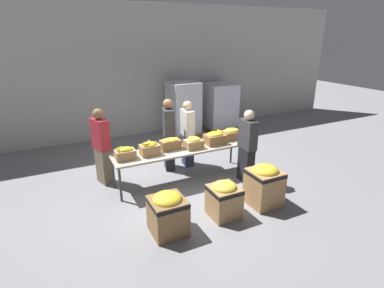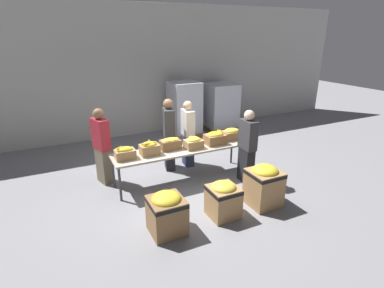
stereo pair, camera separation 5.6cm
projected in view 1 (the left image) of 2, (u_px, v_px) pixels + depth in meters
name	position (u px, v px, depth m)	size (l,w,h in m)	color
ground_plane	(183.00, 179.00, 6.80)	(30.00, 30.00, 0.00)	gray
wall_back	(132.00, 72.00, 9.21)	(16.00, 0.08, 4.00)	#B7B7B2
sorting_table	(183.00, 151.00, 6.55)	(3.08, 0.73, 0.75)	#B2A893
banana_box_0	(125.00, 153.00, 5.94)	(0.40, 0.26, 0.27)	tan
banana_box_1	(150.00, 148.00, 6.16)	(0.40, 0.33, 0.29)	tan
banana_box_2	(170.00, 144.00, 6.45)	(0.43, 0.27, 0.27)	olive
banana_box_3	(194.00, 143.00, 6.52)	(0.38, 0.29, 0.27)	tan
banana_box_4	(215.00, 138.00, 6.77)	(0.45, 0.33, 0.30)	olive
banana_box_5	(231.00, 133.00, 7.09)	(0.44, 0.33, 0.26)	olive
volunteer_0	(169.00, 135.00, 7.08)	(0.34, 0.50, 1.72)	black
volunteer_1	(247.00, 147.00, 6.47)	(0.23, 0.44, 1.63)	black
volunteer_2	(188.00, 134.00, 7.29)	(0.26, 0.46, 1.63)	#2D3856
volunteer_3	(102.00, 147.00, 6.39)	(0.35, 0.49, 1.68)	#6B604C
donation_bin_0	(168.00, 212.00, 4.87)	(0.56, 0.56, 0.72)	olive
donation_bin_1	(224.00, 198.00, 5.33)	(0.51, 0.51, 0.67)	#A37A4C
donation_bin_2	(264.00, 184.00, 5.68)	(0.58, 0.58, 0.81)	#A37A4C
pallet_stack_0	(184.00, 110.00, 9.49)	(0.96, 0.96, 1.71)	olive
pallet_stack_1	(219.00, 107.00, 10.20)	(1.08, 1.08, 1.55)	olive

